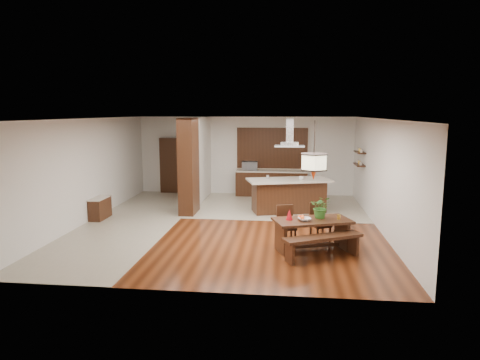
# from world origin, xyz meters

# --- Properties ---
(room_shell) EXTENTS (9.00, 9.04, 2.92)m
(room_shell) POSITION_xyz_m (0.00, 0.00, 2.06)
(room_shell) COLOR #3E1B0B
(room_shell) RESTS_ON ground
(tile_hallway) EXTENTS (2.50, 9.00, 0.01)m
(tile_hallway) POSITION_xyz_m (-2.75, 0.00, 0.01)
(tile_hallway) COLOR #B0A792
(tile_hallway) RESTS_ON ground
(tile_kitchen) EXTENTS (5.50, 4.00, 0.01)m
(tile_kitchen) POSITION_xyz_m (1.25, 2.50, 0.01)
(tile_kitchen) COLOR #B0A792
(tile_kitchen) RESTS_ON ground
(soffit_band) EXTENTS (8.00, 9.00, 0.02)m
(soffit_band) POSITION_xyz_m (0.00, 0.00, 2.88)
(soffit_band) COLOR #3C1F0F
(soffit_band) RESTS_ON room_shell
(partition_pier) EXTENTS (0.45, 1.00, 2.90)m
(partition_pier) POSITION_xyz_m (-1.40, 1.20, 1.45)
(partition_pier) COLOR black
(partition_pier) RESTS_ON ground
(partition_stub) EXTENTS (0.18, 2.40, 2.90)m
(partition_stub) POSITION_xyz_m (-1.40, 3.30, 1.45)
(partition_stub) COLOR silver
(partition_stub) RESTS_ON ground
(hallway_console) EXTENTS (0.37, 0.88, 0.63)m
(hallway_console) POSITION_xyz_m (-3.81, 0.20, 0.32)
(hallway_console) COLOR black
(hallway_console) RESTS_ON ground
(hallway_doorway) EXTENTS (1.10, 0.20, 2.10)m
(hallway_doorway) POSITION_xyz_m (-2.70, 4.40, 1.05)
(hallway_doorway) COLOR black
(hallway_doorway) RESTS_ON ground
(rear_counter) EXTENTS (2.60, 0.62, 0.95)m
(rear_counter) POSITION_xyz_m (1.00, 4.20, 0.48)
(rear_counter) COLOR black
(rear_counter) RESTS_ON ground
(kitchen_window) EXTENTS (2.60, 0.08, 1.50)m
(kitchen_window) POSITION_xyz_m (1.00, 4.46, 1.75)
(kitchen_window) COLOR brown
(kitchen_window) RESTS_ON room_shell
(shelf_lower) EXTENTS (0.26, 0.90, 0.04)m
(shelf_lower) POSITION_xyz_m (3.87, 2.60, 1.40)
(shelf_lower) COLOR black
(shelf_lower) RESTS_ON room_shell
(shelf_upper) EXTENTS (0.26, 0.90, 0.04)m
(shelf_upper) POSITION_xyz_m (3.87, 2.60, 1.80)
(shelf_upper) COLOR black
(shelf_upper) RESTS_ON room_shell
(dining_table) EXTENTS (1.87, 1.34, 0.70)m
(dining_table) POSITION_xyz_m (2.15, -1.96, 0.52)
(dining_table) COLOR black
(dining_table) RESTS_ON ground
(dining_bench) EXTENTS (1.75, 1.16, 0.50)m
(dining_bench) POSITION_xyz_m (2.34, -2.54, 0.25)
(dining_bench) COLOR black
(dining_bench) RESTS_ON ground
(dining_chair_left) EXTENTS (0.49, 0.49, 0.91)m
(dining_chair_left) POSITION_xyz_m (1.58, -1.61, 0.45)
(dining_chair_left) COLOR black
(dining_chair_left) RESTS_ON ground
(dining_chair_right) EXTENTS (0.55, 0.55, 0.93)m
(dining_chair_right) POSITION_xyz_m (2.38, -1.33, 0.47)
(dining_chair_right) COLOR black
(dining_chair_right) RESTS_ON ground
(pendant_lantern) EXTENTS (0.64, 0.64, 1.31)m
(pendant_lantern) POSITION_xyz_m (2.15, -1.96, 2.25)
(pendant_lantern) COLOR beige
(pendant_lantern) RESTS_ON room_shell
(foliage_plant) EXTENTS (0.50, 0.44, 0.51)m
(foliage_plant) POSITION_xyz_m (2.34, -1.81, 0.96)
(foliage_plant) COLOR #2F6B23
(foliage_plant) RESTS_ON dining_table
(fruit_bowl) EXTENTS (0.34, 0.34, 0.07)m
(fruit_bowl) POSITION_xyz_m (1.97, -2.11, 0.74)
(fruit_bowl) COLOR #BCB4A4
(fruit_bowl) RESTS_ON dining_table
(napkin_cone) EXTENTS (0.15, 0.15, 0.24)m
(napkin_cone) POSITION_xyz_m (1.63, -2.05, 0.82)
(napkin_cone) COLOR #AF0C15
(napkin_cone) RESTS_ON dining_table
(gold_ornament) EXTENTS (0.08, 0.08, 0.11)m
(gold_ornament) POSITION_xyz_m (2.73, -1.87, 0.76)
(gold_ornament) COLOR gold
(gold_ornament) RESTS_ON dining_table
(kitchen_island) EXTENTS (2.71, 1.73, 1.04)m
(kitchen_island) POSITION_xyz_m (1.63, 1.69, 0.53)
(kitchen_island) COLOR black
(kitchen_island) RESTS_ON ground
(range_hood) EXTENTS (0.90, 0.55, 0.87)m
(range_hood) POSITION_xyz_m (1.63, 1.69, 2.46)
(range_hood) COLOR silver
(range_hood) RESTS_ON room_shell
(island_cup) EXTENTS (0.16, 0.16, 0.11)m
(island_cup) POSITION_xyz_m (2.00, 1.56, 1.09)
(island_cup) COLOR silver
(island_cup) RESTS_ON kitchen_island
(microwave) EXTENTS (0.59, 0.42, 0.32)m
(microwave) POSITION_xyz_m (0.19, 4.20, 1.11)
(microwave) COLOR #B1B3B8
(microwave) RESTS_ON rear_counter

